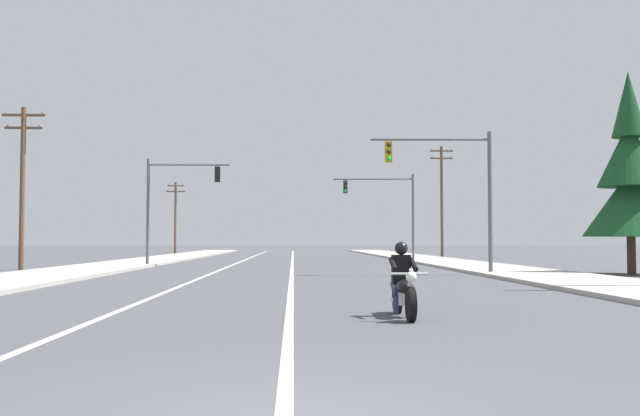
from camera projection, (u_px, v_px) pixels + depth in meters
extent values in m
plane|color=#47474C|center=(290.00, 416.00, 6.07)|extent=(400.00, 400.00, 0.00)
cube|color=beige|center=(292.00, 261.00, 50.99)|extent=(0.16, 100.00, 0.01)
cube|color=beige|center=(242.00, 261.00, 50.86)|extent=(0.16, 100.00, 0.01)
cube|color=#ADA89E|center=(449.00, 262.00, 46.37)|extent=(4.40, 110.00, 0.14)
cube|color=#ADA89E|center=(135.00, 263.00, 45.63)|extent=(4.40, 110.00, 0.14)
cylinder|color=black|center=(411.00, 304.00, 13.07)|extent=(0.13, 0.64, 0.64)
cylinder|color=black|center=(397.00, 298.00, 14.62)|extent=(0.13, 0.64, 0.64)
cylinder|color=silver|center=(410.00, 287.00, 13.18)|extent=(0.08, 0.33, 0.68)
sphere|color=white|center=(411.00, 277.00, 13.04)|extent=(0.20, 0.20, 0.20)
cylinder|color=silver|center=(409.00, 274.00, 13.24)|extent=(0.70, 0.06, 0.04)
ellipsoid|color=black|center=(405.00, 287.00, 13.74)|extent=(0.33, 0.57, 0.28)
cube|color=silver|center=(404.00, 298.00, 13.85)|extent=(0.25, 0.44, 0.24)
cube|color=black|center=(401.00, 288.00, 14.17)|extent=(0.29, 0.52, 0.12)
cube|color=black|center=(398.00, 283.00, 14.58)|extent=(0.21, 0.36, 0.08)
cylinder|color=silver|center=(393.00, 300.00, 14.23)|extent=(0.09, 0.55, 0.08)
cube|color=black|center=(401.00, 269.00, 14.15)|extent=(0.36, 0.25, 0.56)
sphere|color=black|center=(401.00, 248.00, 14.15)|extent=(0.26, 0.26, 0.26)
cylinder|color=navy|center=(410.00, 289.00, 14.00)|extent=(0.15, 0.44, 0.30)
cylinder|color=navy|center=(412.00, 305.00, 13.81)|extent=(0.11, 0.16, 0.35)
cylinder|color=black|center=(414.00, 264.00, 13.91)|extent=(0.11, 0.52, 0.27)
cylinder|color=navy|center=(395.00, 289.00, 13.99)|extent=(0.15, 0.44, 0.30)
cylinder|color=navy|center=(396.00, 305.00, 13.79)|extent=(0.11, 0.16, 0.35)
cylinder|color=black|center=(393.00, 264.00, 13.88)|extent=(0.11, 0.52, 0.27)
cylinder|color=#56565B|center=(490.00, 203.00, 31.02)|extent=(0.18, 0.18, 6.20)
cylinder|color=#56565B|center=(430.00, 140.00, 31.11)|extent=(5.16, 0.23, 0.11)
cube|color=#B79319|center=(388.00, 152.00, 31.06)|extent=(0.31, 0.25, 0.90)
sphere|color=black|center=(389.00, 145.00, 30.92)|extent=(0.18, 0.18, 0.18)
sphere|color=black|center=(389.00, 152.00, 30.91)|extent=(0.18, 0.18, 0.18)
sphere|color=green|center=(389.00, 159.00, 30.89)|extent=(0.18, 0.18, 0.18)
cylinder|color=#56565B|center=(148.00, 212.00, 41.33)|extent=(0.18, 0.18, 6.20)
cylinder|color=#56565B|center=(189.00, 165.00, 41.49)|extent=(4.69, 0.21, 0.11)
cube|color=black|center=(217.00, 174.00, 41.49)|extent=(0.31, 0.25, 0.90)
sphere|color=black|center=(218.00, 169.00, 41.66)|extent=(0.18, 0.18, 0.18)
sphere|color=black|center=(218.00, 175.00, 41.65)|extent=(0.18, 0.18, 0.18)
sphere|color=green|center=(218.00, 180.00, 41.63)|extent=(0.18, 0.18, 0.18)
cylinder|color=#56565B|center=(413.00, 218.00, 50.98)|extent=(0.18, 0.18, 6.20)
cylinder|color=#56565B|center=(373.00, 179.00, 51.17)|extent=(5.65, 0.46, 0.11)
cube|color=black|center=(345.00, 187.00, 51.20)|extent=(0.31, 0.26, 0.90)
sphere|color=black|center=(345.00, 182.00, 51.05)|extent=(0.18, 0.18, 0.18)
sphere|color=black|center=(345.00, 187.00, 51.04)|extent=(0.18, 0.18, 0.18)
sphere|color=green|center=(345.00, 191.00, 51.03)|extent=(0.18, 0.18, 0.18)
cylinder|color=brown|center=(22.00, 188.00, 36.22)|extent=(0.26, 0.26, 8.23)
cube|color=brown|center=(24.00, 115.00, 36.39)|extent=(2.17, 0.12, 0.12)
cylinder|color=slate|center=(6.00, 113.00, 36.36)|extent=(0.08, 0.08, 0.12)
cylinder|color=slate|center=(42.00, 113.00, 36.43)|extent=(0.08, 0.08, 0.12)
cube|color=brown|center=(24.00, 128.00, 36.36)|extent=(1.89, 0.12, 0.12)
cylinder|color=slate|center=(8.00, 126.00, 36.34)|extent=(0.08, 0.08, 0.12)
cylinder|color=slate|center=(39.00, 126.00, 36.39)|extent=(0.08, 0.08, 0.12)
cylinder|color=brown|center=(442.00, 202.00, 63.31)|extent=(0.26, 0.26, 9.79)
cube|color=brown|center=(441.00, 151.00, 63.51)|extent=(2.05, 0.12, 0.12)
cylinder|color=slate|center=(432.00, 150.00, 63.49)|extent=(0.08, 0.08, 0.12)
cylinder|color=slate|center=(451.00, 150.00, 63.55)|extent=(0.08, 0.08, 0.12)
cube|color=brown|center=(441.00, 158.00, 63.48)|extent=(1.98, 0.12, 0.12)
cylinder|color=slate|center=(432.00, 157.00, 63.46)|extent=(0.08, 0.08, 0.12)
cylinder|color=slate|center=(451.00, 157.00, 63.52)|extent=(0.08, 0.08, 0.12)
cylinder|color=brown|center=(175.00, 218.00, 80.48)|extent=(0.26, 0.26, 8.02)
cube|color=brown|center=(176.00, 186.00, 80.64)|extent=(1.85, 0.12, 0.12)
cylinder|color=slate|center=(169.00, 185.00, 80.62)|extent=(0.08, 0.08, 0.12)
cylinder|color=slate|center=(183.00, 185.00, 80.68)|extent=(0.08, 0.08, 0.12)
cube|color=brown|center=(176.00, 192.00, 80.61)|extent=(2.10, 0.12, 0.12)
cylinder|color=slate|center=(168.00, 191.00, 80.59)|extent=(0.08, 0.08, 0.12)
cylinder|color=slate|center=(184.00, 191.00, 80.65)|extent=(0.08, 0.08, 0.12)
cylinder|color=#423023|center=(631.00, 255.00, 31.24)|extent=(0.37, 0.37, 1.66)
cone|color=#14421E|center=(630.00, 203.00, 31.35)|extent=(4.05, 4.05, 2.90)
cone|color=#14421E|center=(629.00, 153.00, 31.44)|extent=(2.76, 2.76, 2.90)
cone|color=#14421E|center=(628.00, 104.00, 31.54)|extent=(1.46, 1.46, 2.90)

